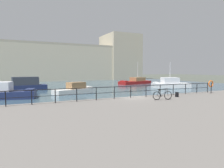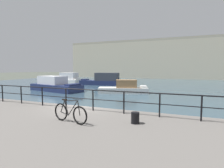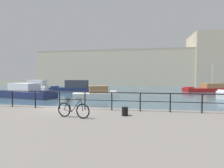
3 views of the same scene
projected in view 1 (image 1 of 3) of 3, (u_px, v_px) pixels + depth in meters
ground_plane at (131, 108)px, 18.59m from camera, size 240.00×240.00×0.00m
water_basin at (65, 85)px, 45.84m from camera, size 80.00×60.00×0.01m
quay_promenade at (182, 117)px, 12.69m from camera, size 56.00×13.00×1.09m
harbor_building at (68, 62)px, 69.49m from camera, size 66.27×13.92×17.26m
moored_small_launch at (136, 81)px, 50.69m from camera, size 9.81×4.98×5.70m
moored_cabin_cruiser at (75, 89)px, 29.94m from camera, size 6.69×4.17×1.74m
moored_blue_motorboat at (170, 84)px, 40.15m from camera, size 8.00×4.94×5.19m
moored_harbor_tender at (22, 85)px, 35.35m from camera, size 9.17×3.60×2.36m
quay_railing at (123, 90)px, 17.23m from camera, size 21.56×0.07×1.08m
parked_bicycle at (162, 95)px, 16.41m from camera, size 1.75×0.39×0.98m
mooring_bollard at (177, 95)px, 18.23m from camera, size 0.32×0.32×0.44m
life_ring_stand at (211, 84)px, 21.13m from camera, size 0.75×0.16×1.40m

